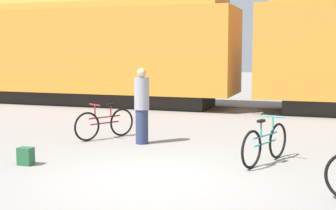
{
  "coord_description": "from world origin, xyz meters",
  "views": [
    {
      "loc": [
        2.71,
        -7.28,
        2.18
      ],
      "look_at": [
        -0.24,
        1.49,
        1.1
      ],
      "focal_mm": 50.0,
      "sensor_mm": 36.0,
      "label": 1
    }
  ],
  "objects_px": {
    "freight_train": "(247,37)",
    "bicycle_teal": "(265,144)",
    "person_in_grey": "(142,106)",
    "backpack": "(26,156)",
    "bicycle_maroon": "(105,124)"
  },
  "relations": [
    {
      "from": "bicycle_teal",
      "to": "bicycle_maroon",
      "type": "bearing_deg",
      "value": 161.94
    },
    {
      "from": "bicycle_maroon",
      "to": "backpack",
      "type": "distance_m",
      "value": 2.96
    },
    {
      "from": "freight_train",
      "to": "backpack",
      "type": "bearing_deg",
      "value": -105.55
    },
    {
      "from": "bicycle_teal",
      "to": "person_in_grey",
      "type": "height_order",
      "value": "person_in_grey"
    },
    {
      "from": "freight_train",
      "to": "backpack",
      "type": "height_order",
      "value": "freight_train"
    },
    {
      "from": "bicycle_maroon",
      "to": "person_in_grey",
      "type": "distance_m",
      "value": 1.27
    },
    {
      "from": "bicycle_teal",
      "to": "freight_train",
      "type": "bearing_deg",
      "value": 101.8
    },
    {
      "from": "freight_train",
      "to": "bicycle_maroon",
      "type": "xyz_separation_m",
      "value": [
        -2.44,
        -6.62,
        -2.3
      ]
    },
    {
      "from": "freight_train",
      "to": "person_in_grey",
      "type": "bearing_deg",
      "value": -100.77
    },
    {
      "from": "freight_train",
      "to": "bicycle_teal",
      "type": "xyz_separation_m",
      "value": [
        1.66,
        -7.96,
        -2.29
      ]
    },
    {
      "from": "freight_train",
      "to": "bicycle_teal",
      "type": "relative_size",
      "value": 29.8
    },
    {
      "from": "freight_train",
      "to": "bicycle_teal",
      "type": "height_order",
      "value": "freight_train"
    },
    {
      "from": "person_in_grey",
      "to": "backpack",
      "type": "xyz_separation_m",
      "value": [
        -1.34,
        -2.63,
        -0.72
      ]
    },
    {
      "from": "freight_train",
      "to": "bicycle_teal",
      "type": "distance_m",
      "value": 8.44
    },
    {
      "from": "bicycle_teal",
      "to": "backpack",
      "type": "bearing_deg",
      "value": -159.6
    }
  ]
}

